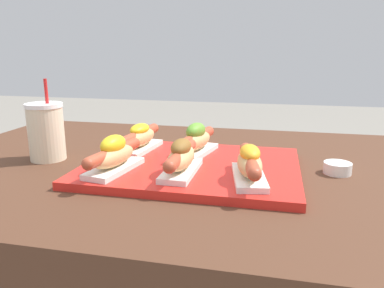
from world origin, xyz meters
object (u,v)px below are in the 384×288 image
Objects in this scene: serving_tray at (190,167)px; drink_cup at (46,131)px; hot_dog_1 at (181,158)px; sauce_bowl at (337,167)px; hot_dog_2 at (249,163)px; hot_dog_3 at (140,138)px; hot_dog_4 at (196,140)px; hot_dog_0 at (114,155)px.

drink_cup is at bearing 178.69° from serving_tray.
sauce_bowl is at bearing 21.24° from hot_dog_1.
hot_dog_2 is 0.99× the size of hot_dog_3.
serving_tray is 0.09m from hot_dog_4.
hot_dog_3 is (-0.15, 0.16, -0.00)m from hot_dog_1.
hot_dog_4 is 0.96× the size of drink_cup.
serving_tray is 2.41× the size of hot_dog_1.
hot_dog_2 is 0.52m from drink_cup.
hot_dog_0 is at bearing -147.52° from serving_tray.
hot_dog_1 is at bearing -158.76° from sauce_bowl.
hot_dog_2 is at bearing -31.02° from serving_tray.
hot_dog_3 is 0.23m from drink_cup.
hot_dog_4 is at bearing 49.97° from hot_dog_0.
drink_cup is at bearing 167.14° from hot_dog_1.
hot_dog_1 is 0.22m from hot_dog_3.
hot_dog_0 is 0.29m from hot_dog_2.
hot_dog_3 is at bearing 150.41° from hot_dog_2.
hot_dog_0 is at bearing -173.34° from hot_dog_1.
sauce_bowl is at bearing -4.22° from hot_dog_4.
hot_dog_3 is (-0.29, 0.17, -0.00)m from hot_dog_2.
sauce_bowl reaches higher than serving_tray.
hot_dog_3 is at bearing 151.78° from serving_tray.
hot_dog_2 is 0.22m from hot_dog_4.
sauce_bowl is at bearing 9.08° from serving_tray.
hot_dog_4 is (-0.00, 0.08, 0.04)m from serving_tray.
hot_dog_4 reaches higher than serving_tray.
hot_dog_1 is at bearing -91.41° from serving_tray.
hot_dog_4 is 3.20× the size of sauce_bowl.
hot_dog_1 is at bearing 176.52° from hot_dog_2.
serving_tray is 2.44× the size of hot_dog_0.
serving_tray is 2.37× the size of drink_cup.
drink_cup reaches higher than serving_tray.
sauce_bowl is at bearing -3.38° from hot_dog_3.
hot_dog_2 is at bearing 1.62° from hot_dog_0.
hot_dog_4 is (0.15, -0.00, 0.00)m from hot_dog_3.
hot_dog_2 reaches higher than serving_tray.
hot_dog_4 reaches higher than hot_dog_2.
hot_dog_3 reaches higher than sauce_bowl.
drink_cup reaches higher than hot_dog_4.
sauce_bowl is (0.47, 0.15, -0.04)m from hot_dog_0.
hot_dog_3 is 3.25× the size of sauce_bowl.
sauce_bowl is (0.48, -0.03, -0.04)m from hot_dog_3.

